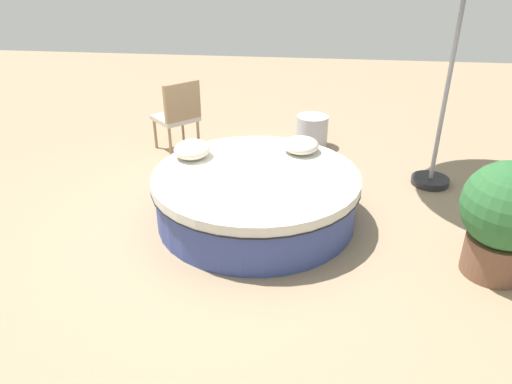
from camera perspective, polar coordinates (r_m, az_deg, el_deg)
name	(u,v)px	position (r m, az deg, el deg)	size (l,w,h in m)	color
ground_plane	(256,219)	(5.06, 0.00, -3.19)	(16.00, 16.00, 0.00)	#9E8466
round_bed	(256,196)	(4.93, 0.00, -0.47)	(2.10, 2.10, 0.53)	#38478C
throw_pillow_0	(301,145)	(5.31, 5.34, 5.56)	(0.42, 0.39, 0.16)	beige
throw_pillow_1	(192,149)	(5.20, -7.57, 5.04)	(0.43, 0.39, 0.18)	beige
patio_chair	(179,112)	(6.62, -9.16, 9.34)	(0.72, 0.72, 0.98)	#997A56
planter	(505,215)	(4.48, 27.44, -2.46)	(0.75, 0.75, 1.04)	brown
side_table	(312,131)	(6.85, 6.62, 7.14)	(0.44, 0.44, 0.44)	#B7B7BC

